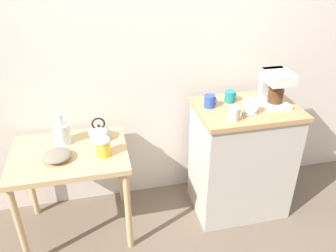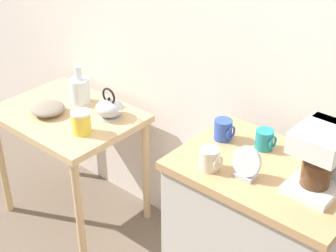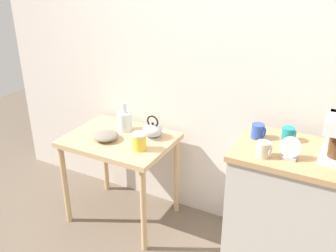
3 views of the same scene
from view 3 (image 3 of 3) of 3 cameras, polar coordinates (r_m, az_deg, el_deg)
name	(u,v)px [view 3 (image 3 of 3)]	position (r m, az deg, el deg)	size (l,w,h in m)	color
ground_plane	(205,246)	(3.01, 5.56, -17.36)	(8.00, 8.00, 0.00)	#6B5B4C
back_wall	(252,50)	(2.70, 12.38, 10.99)	(4.40, 0.10, 2.80)	silver
wooden_table	(120,149)	(2.96, -7.17, -3.44)	(0.80, 0.60, 0.72)	tan
kitchen_counter	(289,216)	(2.62, 17.67, -12.66)	(0.75, 0.52, 0.94)	#BCB7AD
bowl_stoneware	(106,136)	(2.89, -9.30, -1.44)	(0.19, 0.19, 0.06)	gray
teakettle	(153,130)	(2.88, -2.25, -0.67)	(0.19, 0.15, 0.18)	#B2B5BA
glass_carafe_vase	(125,120)	(3.01, -6.46, 0.82)	(0.12, 0.12, 0.23)	silver
canister_enamel	(139,141)	(2.71, -4.30, -2.30)	(0.10, 0.10, 0.13)	gold
mug_small_cream	(263,149)	(2.25, 14.07, -3.40)	(0.09, 0.08, 0.09)	beige
mug_dark_teal	(288,134)	(2.48, 17.56, -1.18)	(0.08, 0.08, 0.09)	teal
mug_blue	(258,131)	(2.46, 13.32, -0.76)	(0.09, 0.08, 0.09)	#2D4CAD
table_clock	(290,149)	(2.26, 17.80, -3.33)	(0.12, 0.06, 0.13)	#B2B5BA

